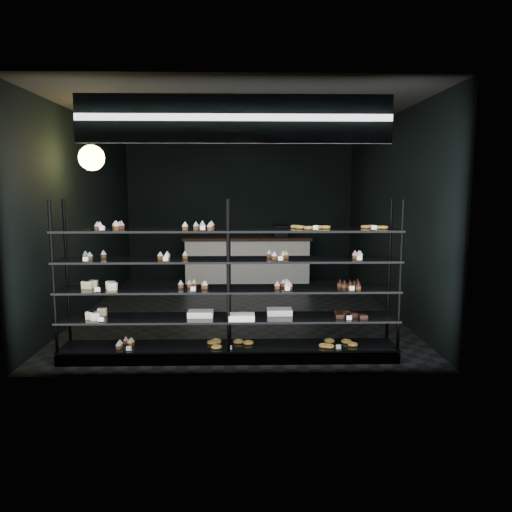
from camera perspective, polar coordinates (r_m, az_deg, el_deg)
name	(u,v)px	position (r m, az deg, el deg)	size (l,w,h in m)	color
room	(238,215)	(8.26, -2.04, 4.75)	(5.01, 6.01, 3.20)	black
display_shelf	(227,307)	(5.97, -3.32, -5.88)	(4.00, 0.50, 1.91)	black
signage	(235,119)	(5.37, -2.47, 15.39)	(3.30, 0.05, 0.50)	#0B153B
pendant_lamp	(92,158)	(7.36, -18.28, 10.62)	(0.35, 0.35, 0.90)	black
service_counter	(248,259)	(10.86, -0.94, -0.33)	(2.75, 0.65, 1.23)	white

